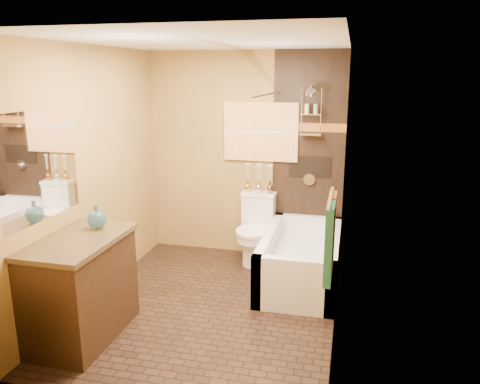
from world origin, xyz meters
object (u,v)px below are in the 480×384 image
(vanity, at_px, (80,288))
(bathtub, at_px, (301,263))
(sunset_painting, at_px, (261,132))
(toilet, at_px, (255,229))

(vanity, bearing_deg, bathtub, 42.09)
(sunset_painting, height_order, vanity, sunset_painting)
(vanity, bearing_deg, sunset_painting, 64.01)
(sunset_painting, relative_size, vanity, 0.88)
(toilet, bearing_deg, vanity, -117.17)
(sunset_painting, bearing_deg, vanity, -116.51)
(bathtub, distance_m, toilet, 0.78)
(bathtub, height_order, vanity, vanity)
(bathtub, xyz_separation_m, vanity, (-1.72, -1.53, 0.23))
(bathtub, relative_size, toilet, 1.83)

